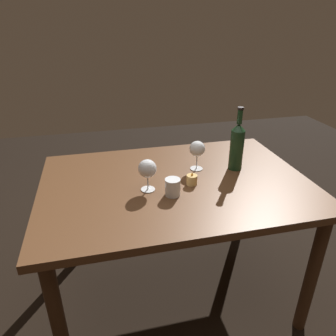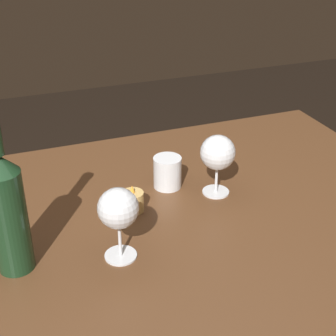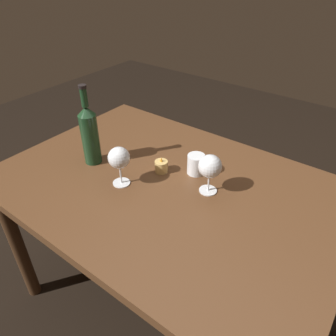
% 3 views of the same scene
% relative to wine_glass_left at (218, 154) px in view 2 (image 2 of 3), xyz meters
% --- Properties ---
extents(dining_table, '(1.30, 0.90, 0.74)m').
position_rel_wine_glass_left_xyz_m(dining_table, '(-0.15, -0.06, -0.20)').
color(dining_table, '#56351E').
rests_on(dining_table, ground).
extents(wine_glass_left, '(0.08, 0.08, 0.15)m').
position_rel_wine_glass_left_xyz_m(wine_glass_left, '(0.00, 0.00, 0.00)').
color(wine_glass_left, white).
rests_on(wine_glass_left, dining_table).
extents(wine_glass_right, '(0.08, 0.08, 0.16)m').
position_rel_wine_glass_left_xyz_m(wine_glass_right, '(-0.29, -0.16, 0.01)').
color(wine_glass_right, white).
rests_on(wine_glass_right, dining_table).
extents(wine_bottle, '(0.07, 0.07, 0.33)m').
position_rel_wine_glass_left_xyz_m(wine_bottle, '(-0.49, -0.12, 0.02)').
color(wine_bottle, '#19381E').
rests_on(wine_bottle, dining_table).
extents(water_tumbler, '(0.07, 0.07, 0.08)m').
position_rel_wine_glass_left_xyz_m(water_tumbler, '(-0.10, 0.07, -0.07)').
color(water_tumbler, white).
rests_on(water_tumbler, dining_table).
extents(votive_candle, '(0.05, 0.05, 0.07)m').
position_rel_wine_glass_left_xyz_m(votive_candle, '(-0.21, -0.00, -0.08)').
color(votive_candle, '#DBB266').
rests_on(votive_candle, dining_table).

